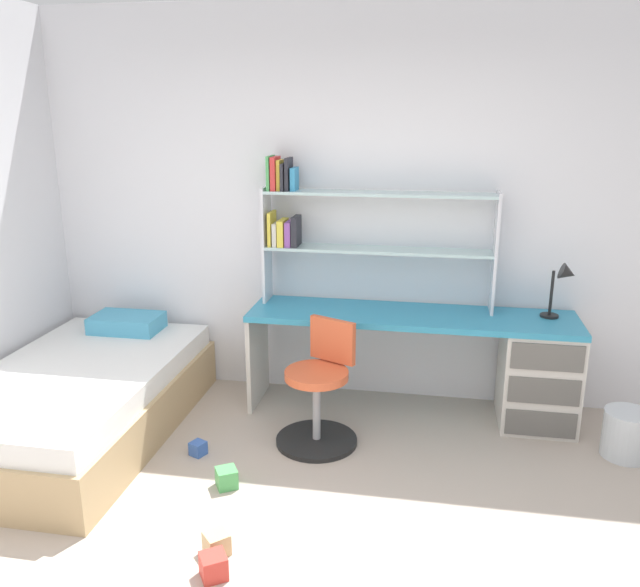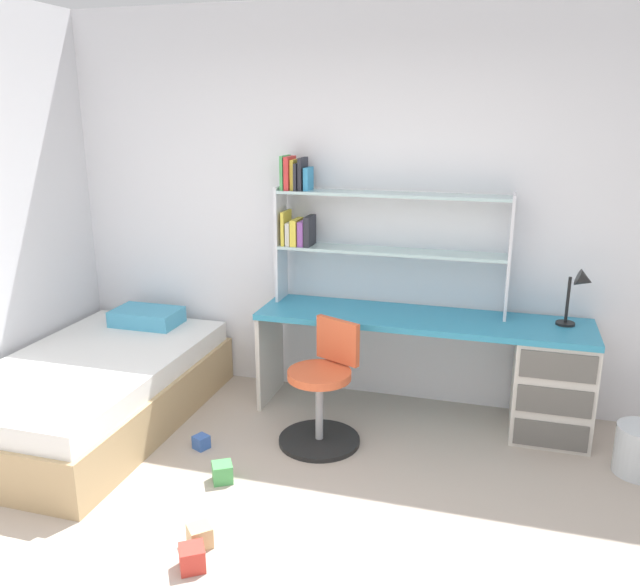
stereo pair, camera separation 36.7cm
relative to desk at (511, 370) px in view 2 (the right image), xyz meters
The scene contains 11 objects.
room_shell 2.49m from the desk, 159.55° to the right, with size 5.60×5.49×2.76m.
desk is the anchor object (origin of this frame).
bookshelf_hutch 1.41m from the desk, behind, with size 1.59×0.22×1.03m.
desk_lamp 0.68m from the desk, ahead, with size 0.20×0.17×0.38m.
swivel_chair 1.25m from the desk, 155.45° to the right, with size 0.52×0.52×0.78m.
bed_platform 2.79m from the desk, 165.51° to the right, with size 1.17×1.97×0.59m.
waste_bin 0.88m from the desk, 26.22° to the right, with size 0.29×0.29×0.29m, color silver.
toy_block_red_0 2.33m from the desk, 126.92° to the right, with size 0.11×0.11×0.11m, color red.
toy_block_blue_1 2.05m from the desk, 155.85° to the right, with size 0.08×0.08×0.08m, color #3860B7.
toy_block_green_2 1.96m from the desk, 143.98° to the right, with size 0.11×0.11×0.11m, color #479E51.
toy_block_natural_3 2.23m from the desk, 130.23° to the right, with size 0.11×0.11×0.11m, color tan.
Camera 2 is at (0.88, -2.15, 2.06)m, focal length 36.12 mm.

